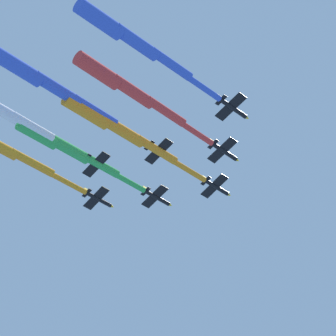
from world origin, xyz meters
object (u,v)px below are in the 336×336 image
Objects in this scene: jet_port_inner at (71,151)px; jet_port_mid at (58,90)px; jet_lead at (123,132)px; jet_port_outer at (137,43)px; jet_starboard_inner at (133,92)px.

jet_port_mid reaches higher than jet_port_inner.
jet_port_mid is (1.53, -20.13, 0.31)m from jet_lead.
jet_port_inner is 0.89× the size of jet_port_mid.
jet_lead is 30.60m from jet_port_outer.
jet_port_inner is at bearing 179.68° from jet_starboard_inner.
jet_starboard_inner is (25.81, -0.14, 0.24)m from jet_port_inner.
jet_port_mid is 25.18m from jet_port_outer.
jet_port_inner is at bearing -150.95° from jet_lead.
jet_port_outer is at bearing 10.23° from jet_port_mid.
jet_lead is 14.21m from jet_port_inner.
jet_lead is at bearing 152.56° from jet_starboard_inner.
jet_lead is 1.07× the size of jet_starboard_inner.
jet_port_inner is 0.97× the size of jet_port_outer.
jet_port_mid reaches higher than jet_port_outer.
jet_port_outer is (12.74, -8.68, -0.55)m from jet_starboard_inner.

